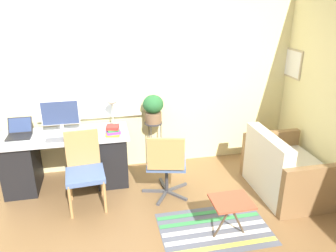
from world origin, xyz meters
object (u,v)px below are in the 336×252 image
Objects in this scene: keyboard at (61,139)px; laptop at (19,133)px; monitor at (60,115)px; book_stack at (113,130)px; mouse at (83,138)px; desk_chair_wooden at (84,168)px; plant_stand at (154,129)px; potted_plant at (153,108)px; couch_loveseat at (286,172)px; desk_lamp at (112,106)px; office_chair_swivel at (166,163)px; folding_stool at (231,204)px.

laptop is at bearing 154.96° from keyboard.
book_stack is at bearing -22.25° from monitor.
mouse is 0.08× the size of desk_chair_wooden.
keyboard is 5.12× the size of mouse.
potted_plant reaches higher than plant_stand.
book_stack is at bearing 1.17° from keyboard.
monitor reaches higher than plant_stand.
monitor reaches higher than potted_plant.
book_stack is 0.60m from desk_chair_wooden.
couch_loveseat is at bearing -32.50° from potted_plant.
desk_lamp is at bearing 54.79° from desk_chair_wooden.
keyboard is 1.34m from office_chair_swivel.
keyboard is at bearing 77.93° from couch_loveseat.
office_chair_swivel reaches higher than folding_stool.
potted_plant is (0.96, 0.72, 0.46)m from desk_chair_wooden.
mouse is 0.06× the size of couch_loveseat.
couch_loveseat is at bearing -12.07° from keyboard.
keyboard is 1.31m from potted_plant.
laptop is at bearing -175.13° from potted_plant.
monitor is 2.45× the size of book_stack.
book_stack is 0.44× the size of folding_stool.
desk_lamp reaches higher than couch_loveseat.
monitor is at bearing 3.38° from laptop.
laptop is at bearing 146.59° from folding_stool.
desk_chair_wooden is (0.27, -0.60, -0.48)m from monitor.
keyboard is at bearing -25.04° from laptop.
book_stack reaches higher than couch_loveseat.
keyboard is at bearing -162.07° from potted_plant.
monitor is 1.51m from office_chair_swivel.
potted_plant is (0.59, 0.38, 0.14)m from book_stack.
potted_plant reaches higher than keyboard.
couch_loveseat is (2.52, -0.27, -0.20)m from desk_chair_wooden.
couch_loveseat is at bearing -17.36° from monitor.
desk_lamp is at bearing 26.84° from keyboard.
laptop is 0.82× the size of keyboard.
monitor is 0.52× the size of desk_chair_wooden.
couch_loveseat is (2.80, -0.87, -0.68)m from monitor.
plant_stand is 1.81× the size of potted_plant.
monitor is at bearing 157.75° from book_stack.
keyboard is 0.42× the size of office_chair_swivel.
desk_lamp is at bearing -36.42° from office_chair_swivel.
mouse is 0.41m from desk_chair_wooden.
desk_chair_wooden reaches higher than mouse.
book_stack is (0.38, 0.03, 0.05)m from mouse.
office_chair_swivel is at bearing 81.85° from couch_loveseat.
desk_chair_wooden is at bearing 147.95° from folding_stool.
folding_stool is (1.77, -1.54, -0.56)m from monitor.
monitor is 0.35m from keyboard.
office_chair_swivel is 2.20× the size of potted_plant.
office_chair_swivel is (1.26, -0.65, -0.49)m from monitor.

